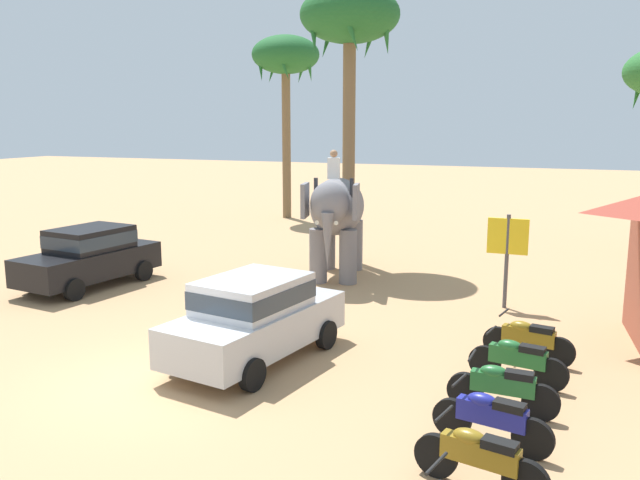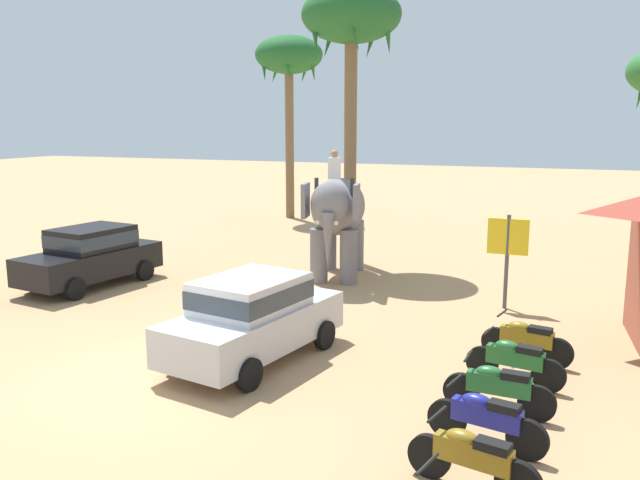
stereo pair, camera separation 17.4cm
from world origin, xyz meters
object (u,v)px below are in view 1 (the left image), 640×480
elephant_with_mahout (336,213)px  palm_tree_left_of_road (286,60)px  car_sedan_foreground (255,315)px  motorcycle_end_of_row (528,339)px  motorcycle_second_in_row (480,457)px  signboard_yellow (508,243)px  motorcycle_fourth_in_row (502,387)px  motorcycle_mid_row (491,417)px  palm_tree_behind_elephant (350,24)px  motorcycle_far_in_row (517,359)px  car_parked_far_side (89,255)px

elephant_with_mahout → palm_tree_left_of_road: (-6.51, 10.84, 5.51)m
car_sedan_foreground → motorcycle_end_of_row: size_ratio=2.43×
motorcycle_second_in_row → signboard_yellow: 8.86m
car_sedan_foreground → motorcycle_fourth_in_row: car_sedan_foreground is taller
elephant_with_mahout → motorcycle_fourth_in_row: size_ratio=2.22×
motorcycle_mid_row → palm_tree_left_of_road: bearing=121.6°
motorcycle_second_in_row → motorcycle_end_of_row: 5.03m
palm_tree_behind_elephant → palm_tree_left_of_road: (-6.09, 8.48, -0.23)m
motorcycle_far_in_row → motorcycle_end_of_row: 1.25m
motorcycle_fourth_in_row → palm_tree_behind_elephant: 13.95m
motorcycle_far_in_row → signboard_yellow: bearing=98.3°
motorcycle_second_in_row → palm_tree_left_of_road: bearing=120.1°
car_sedan_foreground → motorcycle_end_of_row: car_sedan_foreground is taller
motorcycle_mid_row → car_sedan_foreground: bearing=158.3°
motorcycle_fourth_in_row → palm_tree_left_of_road: (-12.24, 18.68, 7.03)m
car_sedan_foreground → motorcycle_far_in_row: car_sedan_foreground is taller
car_sedan_foreground → motorcycle_second_in_row: bearing=-33.1°
motorcycle_far_in_row → palm_tree_behind_elephant: palm_tree_behind_elephant is taller
motorcycle_second_in_row → elephant_with_mahout: bearing=119.0°
motorcycle_mid_row → motorcycle_end_of_row: 3.82m
motorcycle_mid_row → motorcycle_fourth_in_row: (0.03, 1.21, 0.00)m
car_sedan_foreground → signboard_yellow: signboard_yellow is taller
elephant_with_mahout → motorcycle_end_of_row: bearing=-41.4°
palm_tree_behind_elephant → palm_tree_left_of_road: size_ratio=1.03×
car_sedan_foreground → motorcycle_fourth_in_row: 4.89m
motorcycle_second_in_row → motorcycle_far_in_row: 3.78m
motorcycle_fourth_in_row → palm_tree_behind_elephant: (-6.15, 10.20, 7.26)m
elephant_with_mahout → palm_tree_left_of_road: bearing=121.0°
car_sedan_foreground → elephant_with_mahout: size_ratio=1.08×
car_sedan_foreground → car_parked_far_side: (-7.12, 3.56, 0.00)m
palm_tree_left_of_road → motorcycle_mid_row: bearing=-58.4°
elephant_with_mahout → motorcycle_second_in_row: bearing=-61.0°
car_parked_far_side → motorcycle_far_in_row: size_ratio=2.41×
motorcycle_end_of_row → signboard_yellow: 4.01m
car_parked_far_side → signboard_yellow: bearing=10.4°
elephant_with_mahout → motorcycle_mid_row: (5.70, -9.05, -1.53)m
palm_tree_left_of_road → motorcycle_far_in_row: bearing=-54.5°
signboard_yellow → motorcycle_fourth_in_row: bearing=-84.6°
palm_tree_behind_elephant → car_parked_far_side: bearing=-134.3°
palm_tree_behind_elephant → signboard_yellow: bearing=-34.8°
motorcycle_end_of_row → motorcycle_second_in_row: bearing=-92.8°
motorcycle_far_in_row → motorcycle_end_of_row: same height
motorcycle_fourth_in_row → motorcycle_end_of_row: bearing=85.2°
motorcycle_end_of_row → palm_tree_left_of_road: size_ratio=0.21×
motorcycle_mid_row → palm_tree_behind_elephant: size_ratio=0.20×
car_parked_far_side → motorcycle_second_in_row: car_parked_far_side is taller
motorcycle_mid_row → motorcycle_fourth_in_row: size_ratio=0.99×
motorcycle_second_in_row → car_sedan_foreground: bearing=146.9°
motorcycle_mid_row → motorcycle_end_of_row: same height
car_sedan_foreground → motorcycle_far_in_row: bearing=7.6°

